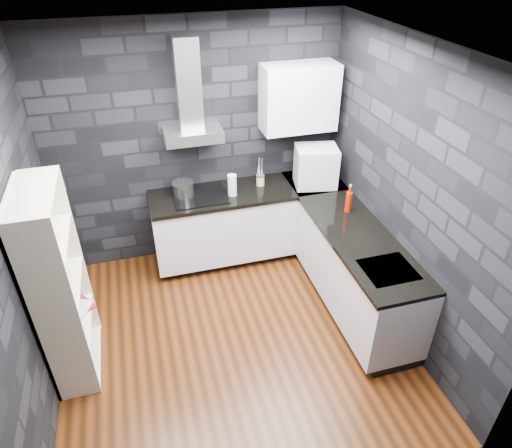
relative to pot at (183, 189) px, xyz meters
name	(u,v)px	position (x,y,z in m)	size (l,w,h in m)	color
ground	(234,339)	(0.22, -1.36, -0.98)	(3.20, 3.20, 0.00)	#48210C
ceiling	(223,51)	(0.22, -1.36, 1.72)	(3.20, 3.20, 0.00)	white
wall_back	(196,146)	(0.22, 0.27, 0.37)	(3.20, 0.05, 2.70)	black
wall_front	(300,387)	(0.22, -2.98, 0.37)	(3.20, 0.05, 2.70)	black
wall_left	(14,257)	(-1.41, -1.36, 0.37)	(0.05, 3.20, 2.70)	black
wall_right	(406,197)	(1.84, -1.36, 0.37)	(0.05, 3.20, 2.70)	black
toekick_back	(248,248)	(0.72, -0.02, -0.93)	(2.18, 0.50, 0.10)	black
toekick_right	(355,302)	(1.56, -1.26, -0.93)	(0.50, 1.78, 0.10)	black
counter_back_cab	(248,221)	(0.72, -0.06, -0.50)	(2.20, 0.60, 0.76)	silver
counter_right_cab	(357,271)	(1.52, -1.26, -0.50)	(0.60, 1.80, 0.76)	silver
counter_back_top	(248,191)	(0.72, -0.07, -0.10)	(2.20, 0.62, 0.04)	black
counter_right_top	(361,239)	(1.51, -1.26, -0.10)	(0.62, 1.80, 0.04)	black
counter_corner_top	(314,182)	(1.52, -0.06, -0.10)	(0.62, 0.62, 0.04)	black
hood_body	(193,135)	(0.17, 0.07, 0.58)	(0.60, 0.34, 0.12)	silver
hood_chimney	(188,84)	(0.17, 0.14, 1.09)	(0.24, 0.20, 0.90)	silver
upper_cabinet	(299,98)	(1.32, 0.07, 0.87)	(0.80, 0.35, 0.70)	silver
cooktop	(200,195)	(0.17, -0.06, -0.07)	(0.58, 0.50, 0.01)	black
sink_rim	(388,270)	(1.52, -1.76, -0.08)	(0.44, 0.40, 0.01)	silver
pot	(183,189)	(0.00, 0.00, 0.00)	(0.23, 0.23, 0.13)	#BBBBC0
glass_vase	(232,185)	(0.52, -0.13, 0.04)	(0.10, 0.10, 0.24)	silver
storage_jar	(260,181)	(0.88, 0.00, -0.02)	(0.09, 0.09, 0.11)	tan
utensil_crock	(260,178)	(0.88, 0.05, -0.02)	(0.10, 0.10, 0.12)	#BBBBC0
appliance_garage	(316,166)	(1.48, -0.15, 0.15)	(0.45, 0.35, 0.45)	#BABEC2
red_bottle	(348,202)	(1.59, -0.79, 0.03)	(0.06, 0.06, 0.22)	#A01500
bookshelf	(60,287)	(-1.20, -1.23, -0.08)	(0.34, 0.80, 1.80)	beige
fruit_bowl	(57,295)	(-1.20, -1.37, -0.04)	(0.21, 0.21, 0.05)	silver
book_red	(70,302)	(-1.20, -1.05, -0.41)	(0.18, 0.02, 0.24)	maroon
book_second	(66,299)	(-1.23, -1.03, -0.38)	(0.18, 0.02, 0.25)	#B2B2B2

